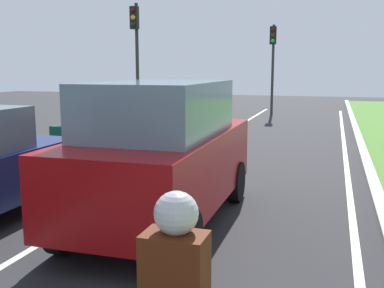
# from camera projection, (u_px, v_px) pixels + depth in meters

# --- Properties ---
(ground_plane) EXTENTS (60.00, 60.00, 0.00)m
(ground_plane) POSITION_uv_depth(u_px,v_px,m) (209.00, 159.00, 12.46)
(ground_plane) COLOR #262628
(lane_line_center) EXTENTS (0.12, 32.00, 0.01)m
(lane_line_center) POSITION_uv_depth(u_px,v_px,m) (185.00, 158.00, 12.66)
(lane_line_center) COLOR silver
(lane_line_center) RESTS_ON ground
(lane_line_right_edge) EXTENTS (0.12, 32.00, 0.01)m
(lane_line_right_edge) POSITION_uv_depth(u_px,v_px,m) (347.00, 168.00, 11.39)
(lane_line_right_edge) COLOR silver
(lane_line_right_edge) RESTS_ON ground
(curb_right) EXTENTS (0.24, 48.00, 0.12)m
(curb_right) POSITION_uv_depth(u_px,v_px,m) (368.00, 167.00, 11.24)
(curb_right) COLOR #9E9B93
(curb_right) RESTS_ON ground
(car_suv_ahead) EXTENTS (2.00, 4.52, 2.28)m
(car_suv_ahead) POSITION_uv_depth(u_px,v_px,m) (162.00, 153.00, 7.11)
(car_suv_ahead) COLOR maroon
(car_suv_ahead) RESTS_ON ground
(car_hatchback_far) EXTENTS (1.74, 3.71, 1.78)m
(car_hatchback_far) POSITION_uv_depth(u_px,v_px,m) (114.00, 127.00, 12.33)
(car_hatchback_far) COLOR #0C472D
(car_hatchback_far) RESTS_ON ground
(rider_person) EXTENTS (0.50, 0.40, 1.16)m
(rider_person) POSITION_uv_depth(u_px,v_px,m) (177.00, 276.00, 2.85)
(rider_person) COLOR #4C1E0C
(rider_person) RESTS_ON ground
(traffic_light_overhead_left) EXTENTS (0.32, 0.50, 5.11)m
(traffic_light_overhead_left) POSITION_uv_depth(u_px,v_px,m) (136.00, 43.00, 18.61)
(traffic_light_overhead_left) COLOR #2D2D2D
(traffic_light_overhead_left) RESTS_ON ground
(traffic_light_far_median) EXTENTS (0.32, 0.50, 4.70)m
(traffic_light_far_median) POSITION_uv_depth(u_px,v_px,m) (273.00, 53.00, 23.46)
(traffic_light_far_median) COLOR #2D2D2D
(traffic_light_far_median) RESTS_ON ground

